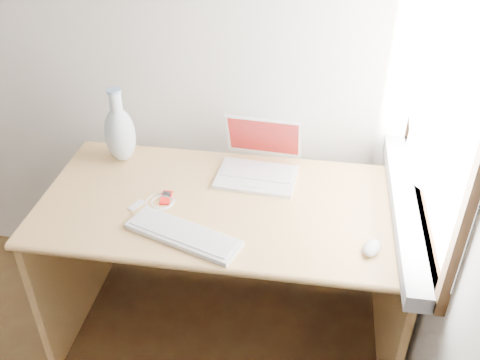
% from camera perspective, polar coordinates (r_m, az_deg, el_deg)
% --- Properties ---
extents(window, '(0.11, 0.99, 1.10)m').
position_cam_1_polar(window, '(1.77, 20.85, 10.06)').
color(window, white).
rests_on(window, right_wall).
extents(desk, '(1.39, 0.69, 0.73)m').
position_cam_1_polar(desk, '(2.21, -1.21, -5.44)').
color(desk, '#DEAF6C').
rests_on(desk, floor).
extents(laptop, '(0.33, 0.28, 0.21)m').
position_cam_1_polar(laptop, '(2.15, 1.92, 1.84)').
color(laptop, white).
rests_on(laptop, desk).
extents(external_keyboard, '(0.43, 0.26, 0.02)m').
position_cam_1_polar(external_keyboard, '(1.86, -6.07, -5.79)').
color(external_keyboard, white).
rests_on(external_keyboard, desk).
extents(mouse, '(0.08, 0.10, 0.03)m').
position_cam_1_polar(mouse, '(1.85, 13.88, -7.04)').
color(mouse, white).
rests_on(mouse, desk).
extents(ipod, '(0.05, 0.09, 0.01)m').
position_cam_1_polar(ipod, '(2.05, -7.89, -1.87)').
color(ipod, red).
rests_on(ipod, desk).
extents(cable_coil, '(0.11, 0.11, 0.01)m').
position_cam_1_polar(cable_coil, '(2.03, -8.51, -2.29)').
color(cable_coil, white).
rests_on(cable_coil, desk).
extents(remote, '(0.05, 0.07, 0.01)m').
position_cam_1_polar(remote, '(2.03, -10.99, -2.66)').
color(remote, white).
rests_on(remote, desk).
extents(vase, '(0.13, 0.13, 0.32)m').
position_cam_1_polar(vase, '(2.25, -12.70, 4.95)').
color(vase, silver).
rests_on(vase, desk).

